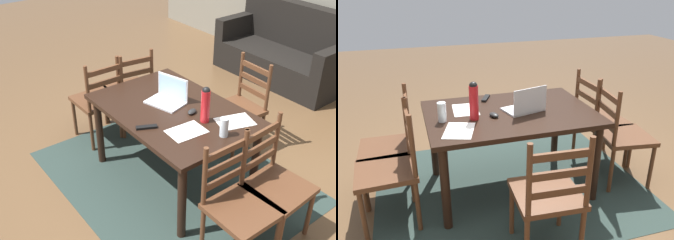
{
  "view_description": "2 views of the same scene",
  "coord_description": "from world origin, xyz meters",
  "views": [
    {
      "loc": [
        2.45,
        -1.93,
        2.49
      ],
      "look_at": [
        0.01,
        -0.07,
        0.66
      ],
      "focal_mm": 44.42,
      "sensor_mm": 36.0,
      "label": 1
    },
    {
      "loc": [
        0.83,
        2.59,
        1.81
      ],
      "look_at": [
        0.02,
        -0.05,
        0.64
      ],
      "focal_mm": 36.97,
      "sensor_mm": 36.0,
      "label": 2
    }
  ],
  "objects": [
    {
      "name": "paper_stack_right",
      "position": [
        0.35,
        -0.14,
        0.74
      ],
      "size": [
        0.23,
        0.31,
        0.0
      ],
      "primitive_type": "cube",
      "rotation": [
        0.0,
        0.0,
        -0.08
      ],
      "color": "white",
      "rests_on": "dining_table"
    },
    {
      "name": "computer_mouse",
      "position": [
        0.16,
        0.08,
        0.76
      ],
      "size": [
        0.09,
        0.11,
        0.03
      ],
      "primitive_type": "ellipsoid",
      "rotation": [
        0.0,
        0.0,
        0.33
      ],
      "color": "black",
      "rests_on": "dining_table"
    },
    {
      "name": "couch",
      "position": [
        -0.84,
        2.61,
        0.36
      ],
      "size": [
        1.8,
        0.8,
        1.0
      ],
      "color": "black",
      "rests_on": "ground"
    },
    {
      "name": "area_rug",
      "position": [
        0.0,
        0.0,
        0.0
      ],
      "size": [
        2.37,
        1.88,
        0.01
      ],
      "primitive_type": "cube",
      "color": "#283833",
      "rests_on": "ground"
    },
    {
      "name": "chair_right_near",
      "position": [
        1.0,
        -0.19,
        0.46
      ],
      "size": [
        0.44,
        0.44,
        0.95
      ],
      "color": "#56331E",
      "rests_on": "ground"
    },
    {
      "name": "chair_left_near",
      "position": [
        -1.0,
        -0.19,
        0.46
      ],
      "size": [
        0.44,
        0.44,
        0.95
      ],
      "color": "#56331E",
      "rests_on": "ground"
    },
    {
      "name": "dining_table",
      "position": [
        0.0,
        0.0,
        0.65
      ],
      "size": [
        1.41,
        0.97,
        0.74
      ],
      "color": "black",
      "rests_on": "ground"
    },
    {
      "name": "chair_left_far",
      "position": [
        -1.0,
        0.19,
        0.46
      ],
      "size": [
        0.5,
        0.5,
        0.95
      ],
      "color": "#56331E",
      "rests_on": "ground"
    },
    {
      "name": "laptop",
      "position": [
        -0.13,
        0.05,
        0.8
      ],
      "size": [
        0.37,
        0.29,
        0.23
      ],
      "color": "silver",
      "rests_on": "dining_table"
    },
    {
      "name": "paper_stack_left",
      "position": [
        0.48,
        0.26,
        0.74
      ],
      "size": [
        0.29,
        0.35,
        0.0
      ],
      "primitive_type": "cube",
      "rotation": [
        0.0,
        0.0,
        -0.32
      ],
      "color": "white",
      "rests_on": "dining_table"
    },
    {
      "name": "drinking_glass",
      "position": [
        0.57,
        0.05,
        0.82
      ],
      "size": [
        0.07,
        0.07,
        0.16
      ],
      "primitive_type": "cylinder",
      "color": "silver",
      "rests_on": "dining_table"
    },
    {
      "name": "chair_far_head",
      "position": [
        0.0,
        0.85,
        0.46
      ],
      "size": [
        0.47,
        0.47,
        0.95
      ],
      "color": "#56331E",
      "rests_on": "ground"
    },
    {
      "name": "tv_remote",
      "position": [
        0.12,
        -0.36,
        0.75
      ],
      "size": [
        0.12,
        0.17,
        0.02
      ],
      "primitive_type": "cube",
      "rotation": [
        0.0,
        0.0,
        2.68
      ],
      "color": "black",
      "rests_on": "dining_table"
    },
    {
      "name": "water_bottle",
      "position": [
        0.32,
        0.07,
        0.9
      ],
      "size": [
        0.07,
        0.07,
        0.31
      ],
      "color": "red",
      "rests_on": "dining_table"
    },
    {
      "name": "chair_right_far",
      "position": [
        1.0,
        0.19,
        0.46
      ],
      "size": [
        0.47,
        0.47,
        0.95
      ],
      "color": "#56331E",
      "rests_on": "ground"
    },
    {
      "name": "ground_plane",
      "position": [
        0.0,
        0.0,
        0.0
      ],
      "size": [
        14.0,
        14.0,
        0.0
      ],
      "primitive_type": "plane",
      "color": "brown"
    }
  ]
}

